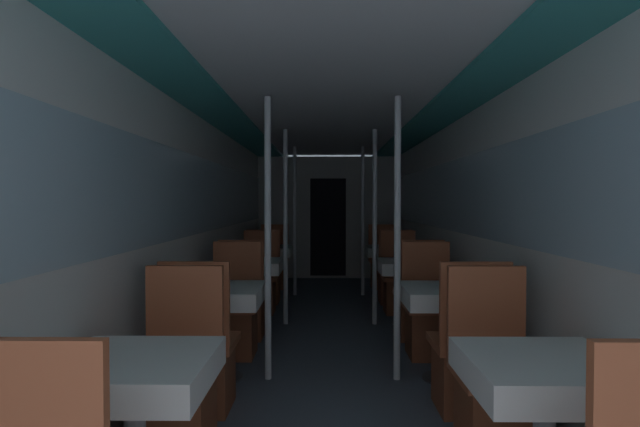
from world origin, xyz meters
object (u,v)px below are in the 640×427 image
(support_pole_left_1, at_px, (268,239))
(support_pole_left_2, at_px, (286,227))
(dining_table_right_2, at_px, (408,269))
(chair_right_far_2, at_px, (400,288))
(chair_left_near_1, at_px, (201,365))
(chair_right_near_3, at_px, (394,281))
(chair_right_near_2, at_px, (418,309))
(dining_table_left_2, at_px, (253,269))
(chair_right_near_1, at_px, (467,366))
(chair_left_far_0, at_px, (176,398))
(dining_table_left_3, at_px, (270,253))
(chair_left_far_3, at_px, (274,269))
(dining_table_left_0, at_px, (134,380))
(dining_table_left_1, at_px, (220,300))
(chair_right_far_1, at_px, (429,322))
(chair_left_near_3, at_px, (265,281))
(dining_table_right_0, at_px, (545,381))
(chair_left_far_1, at_px, (234,322))
(chair_right_far_0, at_px, (496,399))
(support_pole_left_3, at_px, (295,221))
(chair_right_far_3, at_px, (383,269))
(support_pole_right_2, at_px, (375,227))
(dining_table_right_1, at_px, (445,300))
(support_pole_right_3, at_px, (363,221))
(dining_table_right_3, at_px, (388,253))
(chair_left_near_2, at_px, (244,308))
(support_pole_right_1, at_px, (397,239))
(chair_left_far_2, at_px, (259,288))

(support_pole_left_1, xyz_separation_m, support_pole_left_2, (0.00, 1.74, 0.00))
(dining_table_right_2, relative_size, chair_right_far_2, 0.71)
(chair_left_near_1, relative_size, chair_right_near_3, 1.00)
(chair_right_near_2, xyz_separation_m, chair_right_near_3, (0.00, 1.74, 0.00))
(dining_table_left_2, bearing_deg, chair_right_near_1, -53.19)
(chair_left_far_0, relative_size, dining_table_left_2, 1.40)
(dining_table_left_3, height_order, chair_left_far_3, chair_left_far_3)
(dining_table_left_0, height_order, dining_table_left_1, same)
(chair_left_near_1, relative_size, chair_right_far_1, 1.00)
(dining_table_left_3, bearing_deg, dining_table_left_0, -90.00)
(chair_left_near_3, distance_m, dining_table_right_0, 4.96)
(chair_left_far_1, xyz_separation_m, chair_right_far_0, (1.75, -1.74, 0.00))
(chair_left_far_0, xyz_separation_m, chair_right_near_2, (1.75, 2.30, 0.00))
(dining_table_left_1, bearing_deg, chair_right_near_3, 58.83)
(support_pole_left_3, xyz_separation_m, chair_right_far_3, (1.37, 0.59, -0.79))
(dining_table_left_1, distance_m, chair_right_far_1, 1.87)
(chair_left_near_1, height_order, chair_right_near_2, same)
(support_pole_right_2, bearing_deg, chair_right_far_1, -71.99)
(support_pole_left_1, height_order, dining_table_right_1, support_pole_left_1)
(support_pole_right_3, bearing_deg, dining_table_right_2, -77.91)
(dining_table_left_0, distance_m, chair_right_far_3, 6.09)
(dining_table_right_2, xyz_separation_m, support_pole_right_3, (-0.37, 1.74, 0.48))
(chair_left_near_1, xyz_separation_m, chair_right_far_2, (1.75, 2.93, 0.00))
(dining_table_left_2, height_order, chair_right_near_2, chair_right_near_2)
(dining_table_left_1, xyz_separation_m, dining_table_left_2, (0.00, 1.74, 0.00))
(dining_table_left_3, relative_size, dining_table_right_2, 1.00)
(dining_table_left_3, relative_size, chair_right_near_1, 0.71)
(chair_right_near_2, relative_size, chair_right_near_3, 1.00)
(dining_table_right_3, bearing_deg, chair_left_near_2, -126.81)
(support_pole_left_2, xyz_separation_m, chair_right_near_1, (1.37, -2.34, -0.79))
(chair_right_far_2, bearing_deg, support_pole_right_1, 80.92)
(support_pole_right_2, xyz_separation_m, support_pole_right_3, (0.00, 1.74, 0.00))
(chair_left_near_3, bearing_deg, chair_right_far_2, -17.58)
(support_pole_right_2, bearing_deg, dining_table_right_1, -77.91)
(dining_table_right_0, xyz_separation_m, support_pole_right_1, (-0.37, 1.74, 0.48))
(chair_left_near_3, distance_m, chair_right_far_0, 4.40)
(dining_table_left_3, bearing_deg, chair_right_far_3, 18.77)
(dining_table_left_0, relative_size, chair_left_far_2, 0.71)
(chair_right_near_3, bearing_deg, chair_right_far_0, -90.00)
(dining_table_left_2, bearing_deg, chair_right_far_0, -58.83)
(chair_left_far_2, height_order, dining_table_right_2, chair_left_far_2)
(dining_table_right_0, height_order, dining_table_right_2, same)
(chair_left_far_3, bearing_deg, dining_table_right_2, 126.81)
(support_pole_left_2, xyz_separation_m, chair_right_far_2, (1.37, 0.59, -0.79))
(chair_left_far_1, distance_m, chair_right_far_2, 2.47)
(chair_right_near_2, bearing_deg, dining_table_left_1, -146.71)
(dining_table_right_2, height_order, support_pole_right_2, support_pole_right_2)
(chair_right_near_3, xyz_separation_m, support_pole_right_3, (-0.37, 0.59, 0.79))
(chair_left_near_2, xyz_separation_m, chair_left_near_3, (0.00, 1.74, 0.00))
(chair_left_far_2, distance_m, chair_right_near_1, 3.41)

